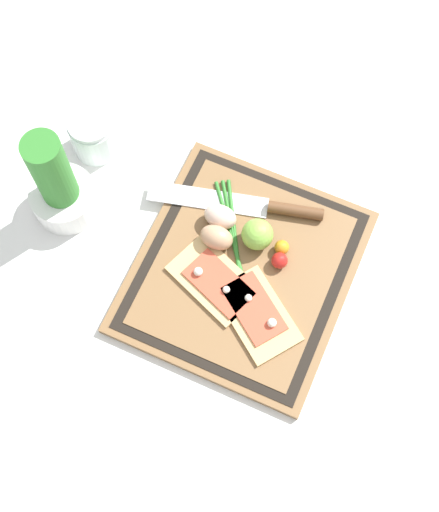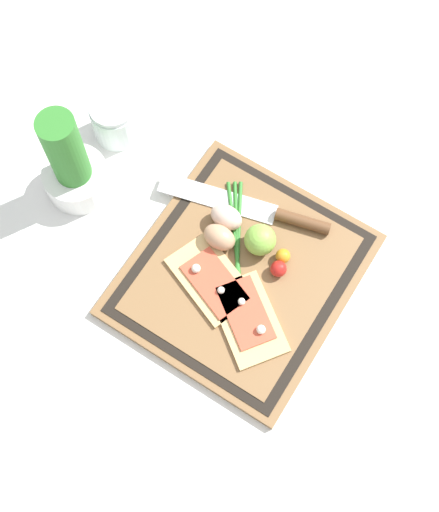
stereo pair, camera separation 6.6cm
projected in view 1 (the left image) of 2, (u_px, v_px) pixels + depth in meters
The scene contains 13 objects.
ground_plane at pixel (243, 273), 1.26m from camera, with size 6.00×6.00×0.00m, color silver.
cutting_board at pixel (243, 271), 1.25m from camera, with size 0.40×0.37×0.02m.
pizza_slice_near at pixel (257, 313), 1.21m from camera, with size 0.16×0.18×0.02m.
pizza_slice_far at pixel (215, 281), 1.23m from camera, with size 0.14×0.18×0.02m.
knife at pixel (264, 207), 1.28m from camera, with size 0.11×0.32×0.02m.
egg_brown at pixel (217, 237), 1.24m from camera, with size 0.04×0.06×0.04m, color tan.
egg_pink at pixel (220, 217), 1.26m from camera, with size 0.04×0.06×0.04m, color beige.
lime at pixel (257, 234), 1.24m from camera, with size 0.06×0.06×0.06m, color #7FB742.
cherry_tomato_red at pixel (280, 260), 1.24m from camera, with size 0.03×0.03×0.03m, color red.
cherry_tomato_yellow at pixel (282, 247), 1.25m from camera, with size 0.03×0.03×0.03m, color orange.
scallion_bunch at pixel (237, 258), 1.25m from camera, with size 0.27×0.20×0.01m.
herb_pot at pixel (59, 187), 1.24m from camera, with size 0.12×0.12×0.22m.
sauce_jar at pixel (94, 136), 1.32m from camera, with size 0.09×0.09×0.09m.
Camera 1 is at (-0.41, -0.13, 1.19)m, focal length 50.00 mm.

